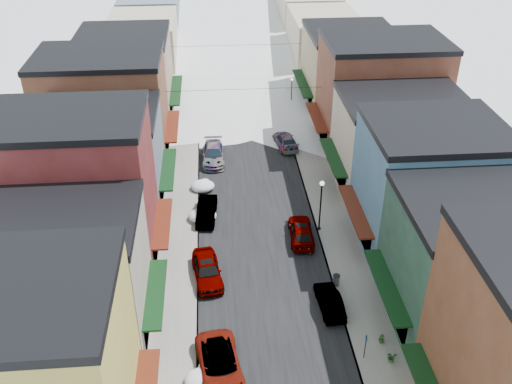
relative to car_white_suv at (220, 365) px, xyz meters
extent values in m
cube|color=black|center=(3.60, 51.67, -0.77)|extent=(10.00, 160.00, 0.01)
cube|color=gray|center=(-3.00, 51.67, -0.70)|extent=(3.20, 160.00, 0.15)
cube|color=gray|center=(10.20, 51.67, -0.70)|extent=(3.20, 160.00, 0.15)
cube|color=slate|center=(-1.45, 51.67, -0.70)|extent=(0.10, 160.00, 0.15)
cube|color=slate|center=(8.65, 51.67, -0.70)|extent=(0.10, 160.00, 0.15)
cube|color=#D3BE4D|center=(-9.60, -4.33, 4.73)|extent=(10.00, 8.50, 11.00)
cube|color=#B3A890|center=(-9.60, 4.17, 3.73)|extent=(10.00, 8.00, 9.00)
cube|color=black|center=(-9.60, 4.17, 8.48)|extent=(10.20, 8.20, 0.50)
cube|color=black|center=(-4.00, 4.17, 2.43)|extent=(1.20, 6.80, 0.15)
cube|color=maroon|center=(-10.10, 12.17, 5.23)|extent=(11.00, 8.00, 12.00)
cube|color=black|center=(-10.10, 12.17, 11.48)|extent=(11.20, 8.20, 0.50)
cube|color=#581E0F|center=(-4.00, 12.17, 2.43)|extent=(1.20, 6.80, 0.15)
cube|color=slate|center=(-9.60, 20.67, 3.48)|extent=(10.00, 9.00, 8.50)
cube|color=black|center=(-9.60, 20.67, 7.98)|extent=(10.20, 9.20, 0.50)
cube|color=black|center=(-4.00, 20.67, 2.43)|extent=(1.20, 7.65, 0.15)
cube|color=brown|center=(-10.60, 29.67, 4.48)|extent=(12.00, 9.00, 10.50)
cube|color=black|center=(-10.60, 29.67, 9.98)|extent=(12.20, 9.20, 0.50)
cube|color=#581E0F|center=(-4.00, 29.67, 2.43)|extent=(1.20, 7.65, 0.15)
cube|color=tan|center=(-9.60, 39.67, 3.98)|extent=(10.00, 11.00, 9.50)
cube|color=black|center=(-9.60, 39.67, 8.98)|extent=(10.20, 11.20, 0.50)
cube|color=black|center=(-4.00, 39.67, 2.43)|extent=(1.20, 9.35, 0.15)
cube|color=#204234|center=(16.80, 3.67, 3.73)|extent=(10.00, 9.00, 9.00)
cube|color=black|center=(16.80, 3.67, 8.48)|extent=(10.20, 9.20, 0.50)
cube|color=black|center=(11.20, 3.67, 2.43)|extent=(1.20, 7.65, 0.15)
cube|color=teal|center=(16.80, 12.67, 4.23)|extent=(10.00, 9.00, 10.00)
cube|color=black|center=(16.80, 12.67, 9.48)|extent=(10.20, 9.20, 0.50)
cube|color=#581E0F|center=(11.20, 12.67, 2.43)|extent=(1.20, 7.65, 0.15)
cube|color=beige|center=(17.30, 21.67, 3.48)|extent=(11.00, 9.00, 8.50)
cube|color=black|center=(17.30, 21.67, 7.98)|extent=(11.20, 9.20, 0.50)
cube|color=black|center=(11.20, 21.67, 2.43)|extent=(1.20, 7.65, 0.15)
cube|color=brown|center=(17.80, 30.67, 4.73)|extent=(12.00, 9.00, 11.00)
cube|color=black|center=(17.80, 30.67, 10.48)|extent=(12.20, 9.20, 0.50)
cube|color=#581E0F|center=(11.20, 30.67, 2.43)|extent=(1.20, 7.65, 0.15)
cube|color=#9C8A66|center=(16.80, 40.67, 3.73)|extent=(10.00, 11.00, 9.00)
cube|color=black|center=(16.80, 40.67, 8.48)|extent=(10.20, 11.20, 0.50)
cube|color=black|center=(11.20, 40.67, 2.43)|extent=(1.20, 9.35, 0.15)
cube|color=gray|center=(-8.90, 53.67, 3.23)|extent=(9.00, 13.00, 8.00)
cube|color=gray|center=(16.10, 53.67, 3.23)|extent=(9.00, 13.00, 8.00)
cube|color=gray|center=(-8.90, 67.67, 3.23)|extent=(9.00, 13.00, 8.00)
cube|color=gray|center=(16.10, 67.67, 3.23)|extent=(9.00, 13.00, 8.00)
cylinder|color=black|center=(3.60, 31.67, 5.43)|extent=(16.40, 0.04, 0.04)
cylinder|color=black|center=(3.60, 46.67, 5.43)|extent=(16.40, 0.04, 0.04)
imported|color=silver|center=(0.00, 0.00, 0.00)|extent=(3.28, 5.85, 1.54)
imported|color=#9C9FA3|center=(-0.70, 9.13, 0.07)|extent=(2.64, 5.18, 1.69)
imported|color=black|center=(-0.68, 17.30, -0.03)|extent=(1.99, 4.66, 1.49)
imported|color=#A6A8AF|center=(0.10, 27.72, 0.02)|extent=(2.29, 5.49, 1.59)
imported|color=black|center=(7.87, 5.22, -0.10)|extent=(1.69, 4.18, 1.35)
imported|color=gray|center=(7.10, 13.55, 0.04)|extent=(2.14, 4.87, 1.63)
imported|color=black|center=(7.90, 30.39, -0.07)|extent=(2.63, 5.09, 1.41)
imported|color=#999CA0|center=(1.82, 51.72, 0.06)|extent=(2.16, 4.94, 1.66)
imported|color=silver|center=(5.59, 66.61, -0.09)|extent=(2.50, 5.04, 1.37)
cylinder|color=black|center=(9.19, 0.41, 0.37)|extent=(0.05, 0.05, 1.99)
cube|color=#1A4094|center=(9.19, 0.41, 1.09)|extent=(0.05, 0.27, 0.36)
cylinder|color=slate|center=(8.80, 7.48, -0.19)|extent=(0.49, 0.49, 0.86)
cylinder|color=black|center=(8.80, 7.48, 0.25)|extent=(0.53, 0.53, 0.06)
cylinder|color=black|center=(8.80, 14.66, -0.57)|extent=(0.33, 0.33, 0.11)
cylinder|color=black|center=(8.80, 14.66, 1.55)|extent=(0.13, 0.13, 4.34)
sphere|color=white|center=(8.80, 14.66, 3.89)|extent=(0.39, 0.39, 0.39)
cylinder|color=black|center=(9.83, 40.11, -0.58)|extent=(0.27, 0.27, 0.09)
cylinder|color=black|center=(9.83, 40.11, 1.21)|extent=(0.11, 0.11, 3.65)
sphere|color=white|center=(9.83, 40.11, 3.17)|extent=(0.33, 0.33, 0.33)
imported|color=#2E5A28|center=(10.82, 0.01, -0.28)|extent=(0.78, 0.74, 0.69)
imported|color=#315426|center=(10.63, 1.62, -0.30)|extent=(0.43, 0.43, 0.64)
ellipsoid|color=white|center=(-1.11, -0.77, -0.32)|extent=(2.14, 1.81, 0.91)
ellipsoid|color=white|center=(-0.91, 0.43, -0.54)|extent=(0.92, 0.82, 0.46)
ellipsoid|color=white|center=(-1.05, 16.91, -0.25)|extent=(2.45, 2.07, 1.04)
ellipsoid|color=white|center=(-0.85, 18.11, -0.51)|extent=(1.05, 0.94, 0.52)
ellipsoid|color=white|center=(-1.03, 21.98, -0.30)|extent=(2.24, 1.90, 0.95)
ellipsoid|color=white|center=(-0.83, 23.18, -0.53)|extent=(0.96, 0.86, 0.48)
camera|label=1|loc=(0.26, -24.31, 27.56)|focal=40.00mm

